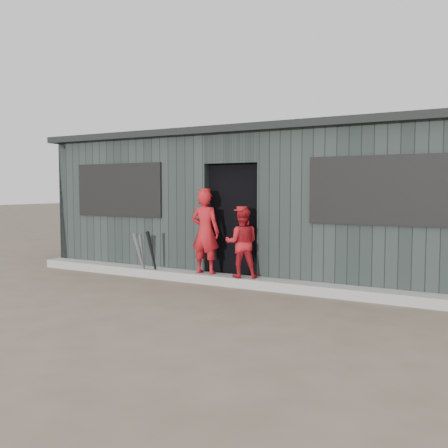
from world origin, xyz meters
The scene contains 9 objects.
ground centered at (0.00, 0.00, 0.00)m, with size 80.00×80.00×0.00m, color brown.
curb centered at (0.00, 1.82, 0.07)m, with size 8.00×0.36×0.15m, color gray.
bat_left centered at (-1.57, 1.65, 0.39)m, with size 0.07×0.07×0.78m, color gray.
bat_mid centered at (-1.59, 1.60, 0.40)m, with size 0.07×0.07×0.82m, color gray.
bat_right centered at (-1.36, 1.65, 0.42)m, with size 0.07×0.07×0.86m, color black.
player_red_left centered at (-0.38, 1.83, 0.85)m, with size 0.51×0.34×1.40m, color #B1151D.
player_red_right centered at (0.33, 1.79, 0.71)m, with size 0.54×0.42×1.12m, color #B1151E.
player_grey_back centered at (0.21, 2.41, 0.69)m, with size 0.68×0.44×1.38m, color #A5A5A5.
dugout centered at (0.00, 3.50, 1.29)m, with size 8.30×3.30×2.62m.
Camera 1 is at (3.99, -5.27, 1.57)m, focal length 40.00 mm.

